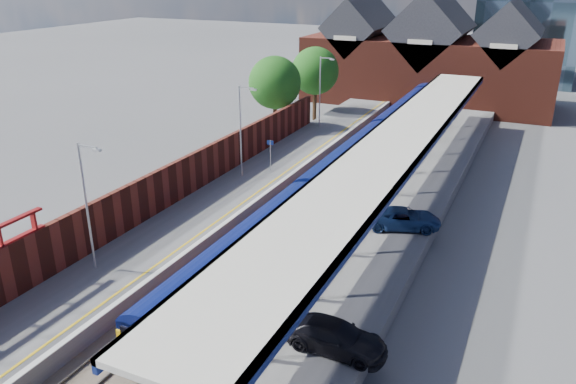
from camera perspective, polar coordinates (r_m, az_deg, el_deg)
name	(u,v)px	position (r m, az deg, el deg)	size (l,w,h in m)	color
ground	(354,168)	(48.51, 6.73, 2.40)	(240.00, 240.00, 0.00)	#5B5B5E
ballast_bed	(309,210)	(39.76, 2.11, -1.88)	(6.00, 76.00, 0.06)	#473D33
rails	(309,209)	(39.72, 2.11, -1.76)	(4.51, 76.00, 0.14)	slate
left_platform	(241,192)	(41.84, -4.83, -0.01)	(5.00, 76.00, 1.00)	#565659
right_platform	(392,219)	(37.86, 10.51, -2.74)	(6.00, 76.00, 1.00)	#565659
coping_left	(269,190)	(40.60, -1.97, 0.16)	(0.30, 76.00, 0.05)	silver
coping_right	(351,205)	(38.36, 6.46, -1.30)	(0.30, 76.00, 0.05)	silver
yellow_line	(261,189)	(40.86, -2.72, 0.27)	(0.14, 76.00, 0.01)	yellow
train	(383,137)	(50.32, 9.60, 5.49)	(2.88, 65.91, 3.45)	#0B144F
canopy	(397,142)	(38.11, 11.02, 5.03)	(4.50, 52.00, 4.48)	navy
lamp_post_b	(88,200)	(30.35, -19.68, -0.76)	(1.48, 0.18, 7.00)	#A5A8AA
lamp_post_c	(242,126)	(42.48, -4.71, 6.72)	(1.48, 0.18, 7.00)	#A5A8AA
lamp_post_d	(321,88)	(56.57, 3.40, 10.55)	(1.48, 0.18, 7.00)	#A5A8AA
platform_sign	(270,150)	(44.19, -1.80, 4.28)	(0.55, 0.08, 2.50)	#A5A8AA
brick_wall	(156,191)	(37.55, -13.26, 0.07)	(0.35, 50.00, 3.86)	#5E2318
station_building	(429,59)	(73.72, 14.11, 12.94)	(30.00, 12.12, 13.78)	#5E2318
tree_near	(276,84)	(56.21, -1.25, 10.88)	(5.20, 5.20, 8.10)	#382314
tree_far	(316,72)	(62.99, 2.87, 12.04)	(5.20, 5.20, 8.10)	#382314
parked_car_dark	(335,336)	(24.30, 4.80, -14.42)	(1.83, 4.50, 1.30)	black
parked_car_blue	(404,218)	(35.36, 11.66, -2.63)	(2.10, 4.56, 1.27)	navy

